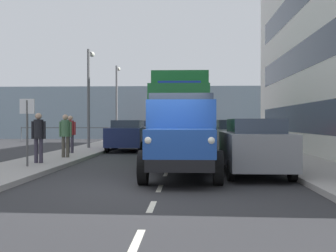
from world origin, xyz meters
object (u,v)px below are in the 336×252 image
(car_navy_oppositeside_0, at_px, (128,135))
(pedestrian_couple_b, at_px, (39,133))
(car_grey_kerbside_near, at_px, (254,146))
(car_red_oppositeside_2, at_px, (149,130))
(lamp_post_far, at_px, (117,96))
(car_silver_kerbside_1, at_px, (232,138))
(street_sign, at_px, (27,120))
(car_white_oppositeside_1, at_px, (140,132))
(pedestrian_by_lamp, at_px, (65,132))
(truck_vintage_blue, at_px, (181,138))
(pedestrian_couple_a, at_px, (70,131))
(lamp_post_promenade, at_px, (89,88))
(lorry_cargo_green, at_px, (181,113))

(car_navy_oppositeside_0, distance_m, pedestrian_couple_b, 8.77)
(car_grey_kerbside_near, distance_m, car_red_oppositeside_2, 23.58)
(car_grey_kerbside_near, distance_m, lamp_post_far, 22.35)
(car_silver_kerbside_1, distance_m, street_sign, 9.38)
(car_navy_oppositeside_0, distance_m, lamp_post_far, 10.96)
(street_sign, bearing_deg, lamp_post_far, -88.88)
(pedestrian_couple_b, bearing_deg, car_white_oppositeside_1, -97.67)
(car_silver_kerbside_1, bearing_deg, pedestrian_by_lamp, 16.99)
(car_red_oppositeside_2, bearing_deg, car_grey_kerbside_near, 103.26)
(car_navy_oppositeside_0, bearing_deg, truck_vintage_blue, 105.78)
(car_red_oppositeside_2, bearing_deg, street_sign, 84.94)
(car_grey_kerbside_near, height_order, pedestrian_couple_b, pedestrian_couple_b)
(car_grey_kerbside_near, distance_m, pedestrian_by_lamp, 8.35)
(truck_vintage_blue, xyz_separation_m, street_sign, (5.17, -1.65, 0.50))
(car_navy_oppositeside_0, xyz_separation_m, pedestrian_by_lamp, (1.73, 6.12, 0.31))
(street_sign, bearing_deg, truck_vintage_blue, 162.31)
(pedestrian_couple_b, xyz_separation_m, lamp_post_far, (0.36, -18.85, 2.54))
(car_navy_oppositeside_0, xyz_separation_m, street_sign, (1.96, 9.68, 0.79))
(car_grey_kerbside_near, bearing_deg, car_white_oppositeside_1, -72.11)
(pedestrian_by_lamp, bearing_deg, car_navy_oppositeside_0, -105.75)
(car_grey_kerbside_near, bearing_deg, pedestrian_couple_a, -41.87)
(car_grey_kerbside_near, height_order, pedestrian_by_lamp, pedestrian_by_lamp)
(car_silver_kerbside_1, height_order, car_navy_oppositeside_0, same)
(car_red_oppositeside_2, xyz_separation_m, lamp_post_far, (2.35, 2.18, 2.86))
(pedestrian_by_lamp, bearing_deg, lamp_post_far, -87.81)
(car_navy_oppositeside_0, relative_size, car_white_oppositeside_1, 1.07)
(lamp_post_promenade, relative_size, lamp_post_far, 0.94)
(pedestrian_couple_b, bearing_deg, pedestrian_by_lamp, -96.42)
(lamp_post_far, relative_size, street_sign, 2.66)
(car_white_oppositeside_1, xyz_separation_m, lamp_post_far, (2.35, -4.02, 2.86))
(lamp_post_promenade, relative_size, street_sign, 2.51)
(car_silver_kerbside_1, xyz_separation_m, pedestrian_couple_a, (7.64, -0.34, 0.31))
(car_navy_oppositeside_0, xyz_separation_m, car_red_oppositeside_2, (0.00, -12.50, -0.00))
(lorry_cargo_green, relative_size, street_sign, 3.65)
(street_sign, bearing_deg, car_red_oppositeside_2, -95.06)
(car_silver_kerbside_1, relative_size, car_red_oppositeside_2, 1.03)
(pedestrian_by_lamp, xyz_separation_m, lamp_post_far, (0.63, -16.44, 2.54))
(car_silver_kerbside_1, xyz_separation_m, car_navy_oppositeside_0, (5.41, -3.94, 0.00))
(car_navy_oppositeside_0, relative_size, pedestrian_by_lamp, 2.46)
(truck_vintage_blue, distance_m, street_sign, 5.45)
(truck_vintage_blue, relative_size, car_navy_oppositeside_0, 1.28)
(pedestrian_couple_a, distance_m, street_sign, 6.11)
(pedestrian_couple_a, relative_size, lamp_post_far, 0.30)
(car_white_oppositeside_1, bearing_deg, pedestrian_couple_b, 82.33)
(pedestrian_couple_a, bearing_deg, car_white_oppositeside_1, -102.69)
(street_sign, bearing_deg, pedestrian_couple_b, -88.39)
(lorry_cargo_green, distance_m, pedestrian_couple_b, 7.25)
(truck_vintage_blue, relative_size, pedestrian_by_lamp, 3.15)
(pedestrian_by_lamp, distance_m, lamp_post_far, 16.65)
(car_grey_kerbside_near, relative_size, lamp_post_promenade, 0.81)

